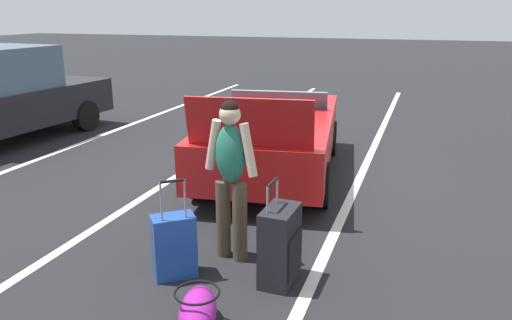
# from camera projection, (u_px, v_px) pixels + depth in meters

# --- Properties ---
(ground_plane) EXTENTS (80.00, 80.00, 0.00)m
(ground_plane) POSITION_uv_depth(u_px,v_px,m) (274.00, 173.00, 7.93)
(ground_plane) COLOR black
(lot_line_near) EXTENTS (18.00, 0.12, 0.01)m
(lot_line_near) POSITION_uv_depth(u_px,v_px,m) (358.00, 182.00, 7.52)
(lot_line_near) COLOR silver
(lot_line_near) RESTS_ON ground_plane
(lot_line_mid) EXTENTS (18.00, 0.12, 0.01)m
(lot_line_mid) POSITION_uv_depth(u_px,v_px,m) (195.00, 165.00, 8.36)
(lot_line_mid) COLOR silver
(lot_line_mid) RESTS_ON ground_plane
(lot_line_far) EXTENTS (18.00, 0.12, 0.01)m
(lot_line_far) POSITION_uv_depth(u_px,v_px,m) (61.00, 151.00, 9.20)
(lot_line_far) COLOR silver
(lot_line_far) RESTS_ON ground_plane
(convertible_car) EXTENTS (4.35, 2.34, 1.54)m
(convertible_car) POSITION_uv_depth(u_px,v_px,m) (276.00, 134.00, 7.95)
(convertible_car) COLOR red
(convertible_car) RESTS_ON ground_plane
(suitcase_large_black) EXTENTS (0.49, 0.32, 1.00)m
(suitcase_large_black) POSITION_uv_depth(u_px,v_px,m) (280.00, 246.00, 4.67)
(suitcase_large_black) COLOR black
(suitcase_large_black) RESTS_ON ground_plane
(suitcase_medium_bright) EXTENTS (0.44, 0.46, 1.00)m
(suitcase_medium_bright) POSITION_uv_depth(u_px,v_px,m) (174.00, 246.00, 4.79)
(suitcase_medium_bright) COLOR #1E479E
(suitcase_medium_bright) RESTS_ON ground_plane
(duffel_bag) EXTENTS (0.70, 0.50, 0.34)m
(duffel_bag) POSITION_uv_depth(u_px,v_px,m) (198.00, 311.00, 4.01)
(duffel_bag) COLOR #991E8C
(duffel_bag) RESTS_ON ground_plane
(traveler_person) EXTENTS (0.28, 0.61, 1.65)m
(traveler_person) POSITION_uv_depth(u_px,v_px,m) (231.00, 172.00, 4.98)
(traveler_person) COLOR #4C3F2D
(traveler_person) RESTS_ON ground_plane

